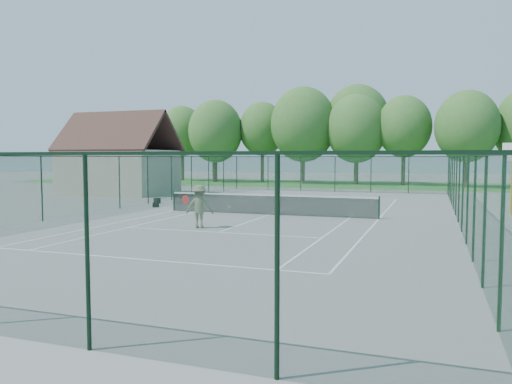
{
  "coord_description": "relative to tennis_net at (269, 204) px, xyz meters",
  "views": [
    {
      "loc": [
        7.9,
        -24.15,
        2.94
      ],
      "look_at": [
        0.0,
        -2.0,
        1.3
      ],
      "focal_mm": 35.0,
      "sensor_mm": 36.0,
      "label": 1
    }
  ],
  "objects": [
    {
      "name": "tennis_net",
      "position": [
        0.0,
        0.0,
        0.0
      ],
      "size": [
        11.08,
        0.08,
        1.1
      ],
      "color": "black",
      "rests_on": "ground"
    },
    {
      "name": "court_lines",
      "position": [
        0.0,
        0.0,
        -0.57
      ],
      "size": [
        11.05,
        23.85,
        0.01
      ],
      "color": "white",
      "rests_on": "ground"
    },
    {
      "name": "grass_far",
      "position": [
        0.0,
        30.0,
        -0.57
      ],
      "size": [
        80.0,
        16.0,
        0.01
      ],
      "primitive_type": "cube",
      "color": "#3B8631",
      "rests_on": "ground"
    },
    {
      "name": "tennis_player",
      "position": [
        -1.24,
        -5.53,
        0.32
      ],
      "size": [
        2.09,
        0.9,
        1.8
      ],
      "color": "#606647",
      "rests_on": "ground"
    },
    {
      "name": "sports_bag_a",
      "position": [
        -8.74,
        3.65,
        -0.41
      ],
      "size": [
        0.48,
        0.38,
        0.33
      ],
      "primitive_type": "cube",
      "rotation": [
        0.0,
        0.0,
        -0.37
      ],
      "color": "black",
      "rests_on": "ground"
    },
    {
      "name": "ground",
      "position": [
        0.0,
        0.0,
        -0.58
      ],
      "size": [
        140.0,
        140.0,
        0.0
      ],
      "primitive_type": "plane",
      "color": "gray",
      "rests_on": "ground"
    },
    {
      "name": "sports_bag_b",
      "position": [
        -7.5,
        1.41,
        -0.45
      ],
      "size": [
        0.34,
        0.22,
        0.26
      ],
      "primitive_type": "cube",
      "rotation": [
        0.0,
        0.0,
        0.04
      ],
      "color": "black",
      "rests_on": "ground"
    },
    {
      "name": "utility_building",
      "position": [
        -16.0,
        10.0,
        2.54
      ],
      "size": [
        8.6,
        6.27,
        6.63
      ],
      "color": "beige",
      "rests_on": "ground"
    },
    {
      "name": "tree_line_far",
      "position": [
        0.0,
        30.0,
        5.42
      ],
      "size": [
        39.4,
        6.4,
        9.7
      ],
      "color": "#483624",
      "rests_on": "ground"
    },
    {
      "name": "fence_enclosure",
      "position": [
        0.0,
        0.0,
        0.98
      ],
      "size": [
        18.05,
        36.05,
        3.02
      ],
      "color": "#183C25",
      "rests_on": "ground"
    }
  ]
}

